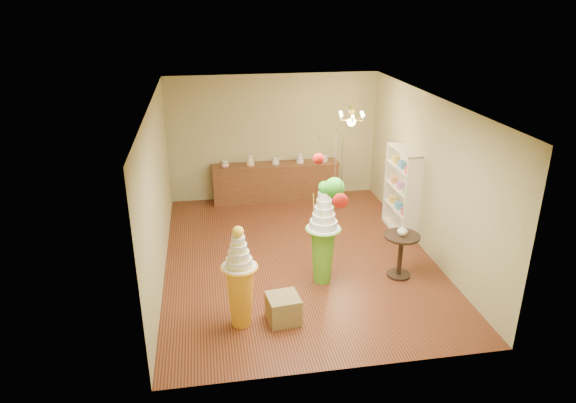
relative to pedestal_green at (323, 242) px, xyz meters
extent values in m
plane|color=#592A18|center=(-0.25, 0.95, -0.77)|extent=(6.50, 6.50, 0.00)
plane|color=white|center=(-0.25, 0.95, 2.23)|extent=(6.50, 6.50, 0.00)
cube|color=tan|center=(-0.25, 4.20, 0.73)|extent=(5.00, 0.04, 3.00)
cube|color=tan|center=(-0.25, -2.30, 0.73)|extent=(5.00, 0.04, 3.00)
cube|color=tan|center=(-2.75, 0.95, 0.73)|extent=(0.04, 6.50, 3.00)
cube|color=tan|center=(2.25, 0.95, 0.73)|extent=(0.04, 6.50, 3.00)
cone|color=#59AE26|center=(0.00, 0.00, -0.26)|extent=(0.52, 0.52, 1.00)
cylinder|color=silver|center=(0.00, 0.00, 0.25)|extent=(0.70, 0.70, 0.03)
cylinder|color=silver|center=(0.00, 0.00, 0.33)|extent=(0.57, 0.57, 0.13)
cylinder|color=silver|center=(0.00, 0.00, 0.46)|extent=(0.47, 0.47, 0.13)
cylinder|color=silver|center=(0.00, 0.00, 0.59)|extent=(0.39, 0.39, 0.13)
cylinder|color=silver|center=(0.00, 0.00, 0.71)|extent=(0.32, 0.32, 0.13)
cylinder|color=silver|center=(0.00, 0.00, 0.84)|extent=(0.26, 0.26, 0.13)
sphere|color=green|center=(0.00, 0.00, 0.99)|extent=(0.21, 0.21, 0.21)
cone|color=orange|center=(-1.50, -1.04, -0.28)|extent=(0.52, 0.52, 0.98)
cylinder|color=silver|center=(-1.50, -1.04, 0.23)|extent=(0.62, 0.62, 0.03)
cylinder|color=silver|center=(-1.50, -1.04, 0.30)|extent=(0.47, 0.47, 0.12)
cylinder|color=silver|center=(-1.50, -1.04, 0.42)|extent=(0.37, 0.37, 0.12)
cylinder|color=silver|center=(-1.50, -1.04, 0.54)|extent=(0.30, 0.30, 0.12)
cylinder|color=silver|center=(-1.50, -1.04, 0.66)|extent=(0.24, 0.24, 0.12)
sphere|color=gold|center=(-1.50, -1.04, 0.79)|extent=(0.17, 0.17, 0.17)
cube|color=olive|center=(-0.86, -1.07, -0.55)|extent=(0.53, 0.53, 0.43)
cube|color=brown|center=(-0.25, 3.92, -0.32)|extent=(3.00, 0.50, 0.90)
cube|color=brown|center=(-0.25, 3.92, 0.14)|extent=(3.04, 0.54, 0.03)
cylinder|color=silver|center=(-1.45, 3.92, 0.23)|extent=(0.18, 0.18, 0.16)
cylinder|color=silver|center=(-0.85, 3.92, 0.27)|extent=(0.18, 0.18, 0.24)
cylinder|color=silver|center=(-0.25, 3.92, 0.23)|extent=(0.18, 0.18, 0.16)
cylinder|color=silver|center=(0.35, 3.92, 0.27)|extent=(0.18, 0.18, 0.24)
cylinder|color=silver|center=(0.95, 3.92, 0.23)|extent=(0.18, 0.18, 0.16)
cube|color=#EEEACE|center=(2.23, 1.75, 0.13)|extent=(0.04, 1.20, 1.80)
cube|color=#EEEACE|center=(2.07, 1.75, -0.27)|extent=(0.30, 1.14, 0.03)
cube|color=#EEEACE|center=(2.07, 1.75, 0.18)|extent=(0.30, 1.14, 0.03)
cube|color=#EEEACE|center=(2.07, 1.75, 0.63)|extent=(0.30, 1.14, 0.03)
cylinder|color=black|center=(1.40, -0.06, -0.75)|extent=(0.47, 0.47, 0.04)
cylinder|color=black|center=(1.40, -0.06, -0.37)|extent=(0.09, 0.09, 0.79)
cylinder|color=black|center=(1.40, -0.06, 0.02)|extent=(0.71, 0.71, 0.04)
imported|color=#EEEACE|center=(1.40, -0.06, 0.13)|extent=(0.20, 0.20, 0.18)
cylinder|color=#3E362C|center=(-0.16, -1.54, 1.81)|extent=(0.01, 0.01, 0.86)
sphere|color=#AA1A11|center=(-0.16, -1.54, 1.38)|extent=(0.21, 0.21, 0.21)
cylinder|color=#3E362C|center=(-0.11, -1.02, 1.80)|extent=(0.01, 0.01, 0.86)
sphere|color=green|center=(-0.11, -1.02, 1.37)|extent=(0.29, 0.29, 0.29)
cylinder|color=#3E362C|center=(-0.43, -1.36, 2.08)|extent=(0.01, 0.01, 0.31)
sphere|color=#AA1A11|center=(-0.43, -1.36, 1.92)|extent=(0.15, 0.15, 0.15)
cylinder|color=gold|center=(1.11, 2.37, 1.98)|extent=(0.02, 0.02, 0.50)
cylinder|color=gold|center=(1.11, 2.37, 1.68)|extent=(0.10, 0.10, 0.30)
sphere|color=#F8E388|center=(1.11, 2.37, 1.48)|extent=(0.18, 0.18, 0.18)
camera|label=1|loc=(-1.89, -7.65, 3.93)|focal=32.00mm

